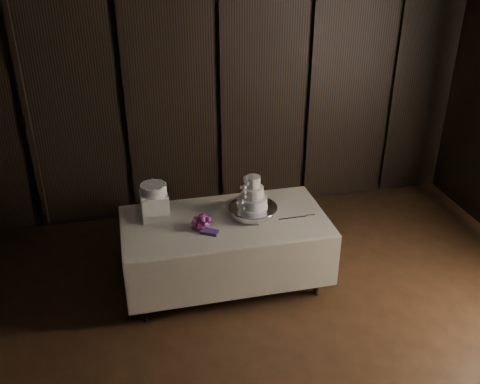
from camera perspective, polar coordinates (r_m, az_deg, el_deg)
name	(u,v)px	position (r m, az deg, el deg)	size (l,w,h in m)	color
room	(331,264)	(3.32, 9.63, -7.63)	(6.08, 7.08, 3.08)	black
display_table	(225,250)	(5.36, -1.57, -6.17)	(2.00, 1.06, 0.76)	beige
cake_stand	(253,211)	(5.24, 1.38, -2.04)	(0.48, 0.48, 0.09)	silver
wedding_cake	(251,196)	(5.14, 1.18, -0.44)	(0.32, 0.28, 0.33)	white
bouquet	(202,222)	(5.04, -4.06, -3.24)	(0.26, 0.36, 0.17)	#E36588
box_pedestal	(155,205)	(5.24, -9.08, -1.42)	(0.26, 0.26, 0.25)	white
small_cake	(153,189)	(5.16, -9.22, 0.28)	(0.25, 0.25, 0.10)	white
cake_knife	(293,218)	(5.22, 5.63, -2.77)	(0.37, 0.02, 0.01)	silver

